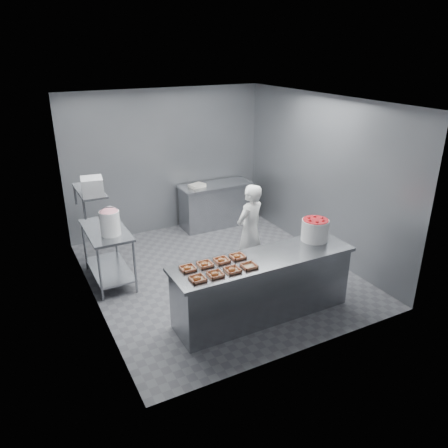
{
  "coord_description": "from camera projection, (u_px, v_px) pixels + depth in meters",
  "views": [
    {
      "loc": [
        -2.89,
        -5.73,
        3.54
      ],
      "look_at": [
        -0.0,
        -0.2,
        0.96
      ],
      "focal_mm": 35.0,
      "sensor_mm": 36.0,
      "label": 1
    }
  ],
  "objects": [
    {
      "name": "glaze_bucket",
      "position": [
        110.0,
        222.0,
        6.46
      ],
      "size": [
        0.31,
        0.29,
        0.45
      ],
      "color": "white",
      "rests_on": "prep_table"
    },
    {
      "name": "tray_4",
      "position": [
        188.0,
        268.0,
        5.5
      ],
      "size": [
        0.19,
        0.18,
        0.06
      ],
      "color": "tan",
      "rests_on": "service_counter"
    },
    {
      "name": "tray_3",
      "position": [
        249.0,
        266.0,
        5.57
      ],
      "size": [
        0.19,
        0.18,
        0.04
      ],
      "color": "tan",
      "rests_on": "service_counter"
    },
    {
      "name": "wall_back",
      "position": [
        167.0,
        161.0,
        8.6
      ],
      "size": [
        4.0,
        0.04,
        2.8
      ],
      "primitive_type": "cube",
      "color": "slate",
      "rests_on": "ground"
    },
    {
      "name": "ceiling",
      "position": [
        218.0,
        100.0,
        6.22
      ],
      "size": [
        4.5,
        4.5,
        0.0
      ],
      "primitive_type": "plane",
      "rotation": [
        3.14,
        0.0,
        0.0
      ],
      "color": "white",
      "rests_on": "wall_back"
    },
    {
      "name": "tray_5",
      "position": [
        205.0,
        264.0,
        5.61
      ],
      "size": [
        0.19,
        0.18,
        0.06
      ],
      "color": "tan",
      "rests_on": "service_counter"
    },
    {
      "name": "paper_stack",
      "position": [
        197.0,
        186.0,
        8.7
      ],
      "size": [
        0.34,
        0.27,
        0.06
      ],
      "primitive_type": "cube",
      "rotation": [
        0.0,
        0.0,
        0.19
      ],
      "color": "silver",
      "rests_on": "back_counter"
    },
    {
      "name": "tray_0",
      "position": [
        197.0,
        279.0,
        5.26
      ],
      "size": [
        0.19,
        0.18,
        0.06
      ],
      "color": "tan",
      "rests_on": "service_counter"
    },
    {
      "name": "prep_table",
      "position": [
        108.0,
        247.0,
        6.85
      ],
      "size": [
        0.6,
        1.2,
        0.9
      ],
      "color": "slate",
      "rests_on": "ground"
    },
    {
      "name": "tray_2",
      "position": [
        232.0,
        270.0,
        5.47
      ],
      "size": [
        0.19,
        0.18,
        0.06
      ],
      "color": "tan",
      "rests_on": "service_counter"
    },
    {
      "name": "worker",
      "position": [
        250.0,
        231.0,
        6.99
      ],
      "size": [
        0.66,
        0.55,
        1.55
      ],
      "primitive_type": "imported",
      "rotation": [
        0.0,
        0.0,
        3.5
      ],
      "color": "white",
      "rests_on": "ground"
    },
    {
      "name": "wall_left",
      "position": [
        86.0,
        215.0,
        5.9
      ],
      "size": [
        0.04,
        4.5,
        2.8
      ],
      "primitive_type": "cube",
      "color": "slate",
      "rests_on": "ground"
    },
    {
      "name": "tray_1",
      "position": [
        215.0,
        274.0,
        5.36
      ],
      "size": [
        0.19,
        0.18,
        0.06
      ],
      "color": "tan",
      "rests_on": "service_counter"
    },
    {
      "name": "wall_shelf",
      "position": [
        89.0,
        191.0,
        6.41
      ],
      "size": [
        0.35,
        0.9,
        0.03
      ],
      "primitive_type": "cube",
      "color": "slate",
      "rests_on": "wall_left"
    },
    {
      "name": "floor",
      "position": [
        219.0,
        273.0,
        7.29
      ],
      "size": [
        4.5,
        4.5,
        0.0
      ],
      "primitive_type": "plane",
      "color": "#4C4C51",
      "rests_on": "ground"
    },
    {
      "name": "tray_7",
      "position": [
        237.0,
        256.0,
        5.81
      ],
      "size": [
        0.19,
        0.18,
        0.06
      ],
      "color": "tan",
      "rests_on": "service_counter"
    },
    {
      "name": "service_counter",
      "position": [
        263.0,
        286.0,
        6.01
      ],
      "size": [
        2.6,
        0.7,
        0.9
      ],
      "color": "slate",
      "rests_on": "ground"
    },
    {
      "name": "wall_right",
      "position": [
        320.0,
        177.0,
        7.61
      ],
      "size": [
        0.04,
        4.5,
        2.8
      ],
      "primitive_type": "cube",
      "color": "slate",
      "rests_on": "ground"
    },
    {
      "name": "tray_6",
      "position": [
        221.0,
        260.0,
        5.71
      ],
      "size": [
        0.19,
        0.18,
        0.06
      ],
      "color": "tan",
      "rests_on": "service_counter"
    },
    {
      "name": "appliance",
      "position": [
        92.0,
        186.0,
        6.13
      ],
      "size": [
        0.34,
        0.37,
        0.25
      ],
      "primitive_type": "cube",
      "rotation": [
        0.0,
        0.0,
        -0.14
      ],
      "color": "gray",
      "rests_on": "wall_shelf"
    },
    {
      "name": "rag",
      "position": [
        109.0,
        219.0,
        7.09
      ],
      "size": [
        0.14,
        0.12,
        0.02
      ],
      "primitive_type": "cube",
      "rotation": [
        0.0,
        0.0,
        -0.05
      ],
      "color": "#CCB28C",
      "rests_on": "prep_table"
    },
    {
      "name": "strawberry_tub",
      "position": [
        315.0,
        229.0,
        6.29
      ],
      "size": [
        0.39,
        0.39,
        0.32
      ],
      "color": "white",
      "rests_on": "service_counter"
    },
    {
      "name": "bucket_lid",
      "position": [
        111.0,
        223.0,
        6.95
      ],
      "size": [
        0.33,
        0.33,
        0.02
      ],
      "primitive_type": "cylinder",
      "rotation": [
        0.0,
        0.0,
        0.17
      ],
      "color": "white",
      "rests_on": "prep_table"
    },
    {
      "name": "back_counter",
      "position": [
        216.0,
        205.0,
        9.06
      ],
      "size": [
        1.5,
        0.6,
        0.9
      ],
      "color": "slate",
      "rests_on": "ground"
    }
  ]
}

